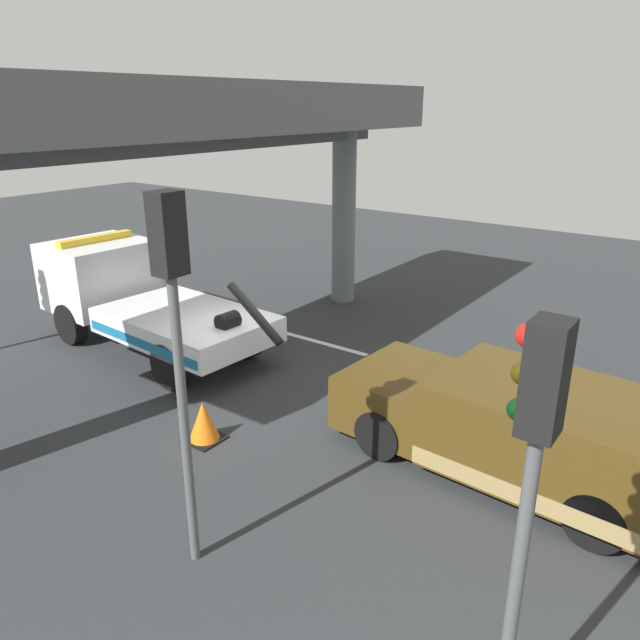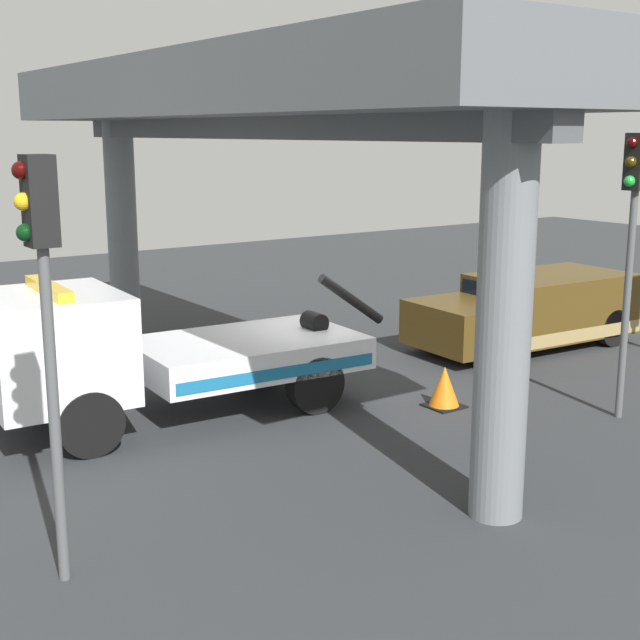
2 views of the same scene
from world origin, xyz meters
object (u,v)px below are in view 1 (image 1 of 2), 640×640
object	(u,v)px
traffic_light_far	(173,309)
towed_van_green	(515,428)
traffic_light_near	(531,457)
traffic_cone_orange	(204,422)
tow_truck_white	(134,295)

from	to	relation	value
traffic_light_far	towed_van_green	bearing A→B (deg)	-121.60
towed_van_green	traffic_light_near	world-z (taller)	traffic_light_near
towed_van_green	traffic_light_near	distance (m)	5.02
towed_van_green	traffic_light_far	size ratio (longest dim) A/B	1.13
traffic_light_near	traffic_cone_orange	world-z (taller)	traffic_light_near
tow_truck_white	towed_van_green	xyz separation A→B (m)	(-9.30, 0.05, -0.42)
traffic_cone_orange	towed_van_green	bearing A→B (deg)	-154.77
traffic_cone_orange	traffic_light_far	bearing A→B (deg)	133.72
traffic_light_far	traffic_light_near	bearing A→B (deg)	-180.00
towed_van_green	traffic_light_far	bearing A→B (deg)	58.40
traffic_light_near	traffic_light_far	distance (m)	4.02
towed_van_green	traffic_cone_orange	bearing A→B (deg)	25.23
tow_truck_white	traffic_light_far	world-z (taller)	traffic_light_far
towed_van_green	traffic_light_far	distance (m)	5.68
towed_van_green	traffic_light_near	bearing A→B (deg)	107.60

